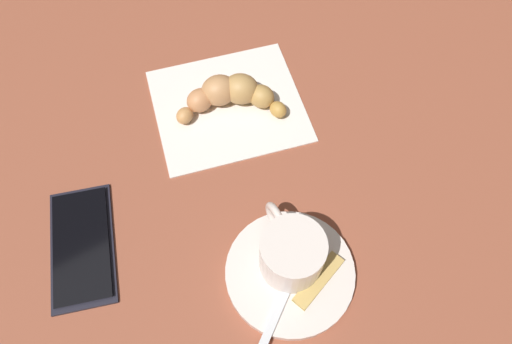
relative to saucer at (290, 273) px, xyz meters
name	(u,v)px	position (x,y,z in m)	size (l,w,h in m)	color
ground_plane	(254,200)	(0.10, -0.01, -0.01)	(1.80, 1.80, 0.00)	brown
saucer	(290,273)	(0.00, 0.00, 0.00)	(0.14, 0.14, 0.01)	silver
espresso_cup	(291,252)	(0.01, -0.01, 0.04)	(0.10, 0.07, 0.06)	silver
teaspoon	(296,268)	(0.00, -0.01, 0.01)	(0.09, 0.12, 0.01)	silver
sugar_packet	(318,280)	(-0.02, -0.02, 0.01)	(0.07, 0.02, 0.01)	tan
napkin	(228,105)	(0.24, -0.05, 0.00)	(0.17, 0.19, 0.00)	silver
croissant	(230,94)	(0.24, -0.06, 0.02)	(0.10, 0.14, 0.04)	#BC8B3F
cell_phone	(82,245)	(0.15, 0.19, 0.00)	(0.16, 0.11, 0.01)	black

